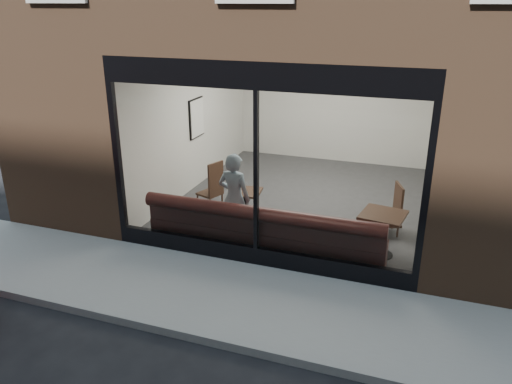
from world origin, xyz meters
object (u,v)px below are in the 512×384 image
(banquette, at_px, (264,241))
(cafe_table_left, at_px, (246,192))
(cafe_chair_left, at_px, (210,193))
(cafe_table_right, at_px, (383,215))
(cafe_chair_right, at_px, (386,222))
(person, at_px, (234,198))

(banquette, bearing_deg, cafe_table_left, 128.50)
(cafe_table_left, bearing_deg, cafe_chair_left, 141.98)
(banquette, xyz_separation_m, cafe_table_right, (1.85, 0.55, 0.52))
(cafe_table_left, distance_m, cafe_chair_left, 1.52)
(cafe_table_left, height_order, cafe_chair_right, cafe_table_left)
(cafe_chair_left, bearing_deg, cafe_table_left, 162.38)
(person, bearing_deg, cafe_chair_left, -45.36)
(banquette, bearing_deg, person, 157.81)
(cafe_chair_left, height_order, cafe_chair_right, cafe_chair_right)
(banquette, bearing_deg, cafe_chair_right, 37.98)
(cafe_table_left, relative_size, cafe_chair_left, 1.31)
(banquette, distance_m, cafe_chair_right, 2.34)
(cafe_table_left, bearing_deg, person, -91.15)
(cafe_table_right, bearing_deg, cafe_table_left, 174.61)
(cafe_table_right, xyz_separation_m, cafe_chair_left, (-3.61, 1.12, -0.50))
(banquette, bearing_deg, cafe_table_right, 16.56)
(banquette, xyz_separation_m, cafe_chair_right, (1.84, 1.44, 0.01))
(banquette, height_order, person, person)
(banquette, distance_m, person, 0.90)
(cafe_table_right, bearing_deg, banquette, -163.44)
(person, height_order, cafe_table_left, person)
(person, xyz_separation_m, cafe_table_left, (0.01, 0.52, -0.07))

